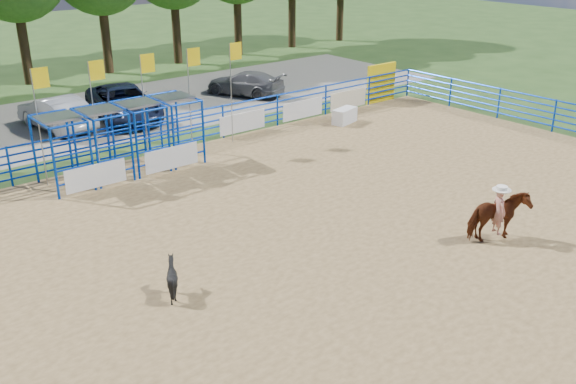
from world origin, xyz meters
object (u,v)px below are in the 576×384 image
object	(u,v)px
announcer_table	(345,116)
calf	(172,278)
car_c	(124,103)
car_d	(245,83)
horse_and_rider	(498,214)
car_b	(56,113)

from	to	relation	value
announcer_table	calf	bearing A→B (deg)	-149.02
announcer_table	car_c	distance (m)	10.54
announcer_table	car_d	world-z (taller)	car_d
horse_and_rider	calf	bearing A→B (deg)	159.62
car_c	car_d	bearing A→B (deg)	12.04
announcer_table	calf	xyz separation A→B (m)	(-13.91, -8.35, 0.13)
announcer_table	car_d	distance (m)	7.46
calf	car_c	bearing A→B (deg)	-41.47
car_c	car_d	world-z (taller)	car_c
car_d	car_c	bearing A→B (deg)	-21.77
announcer_table	car_c	world-z (taller)	car_c
announcer_table	car_d	xyz separation A→B (m)	(-0.41, 7.44, 0.28)
horse_and_rider	car_c	bearing A→B (deg)	98.09
horse_and_rider	car_b	bearing A→B (deg)	106.82
car_b	car_d	xyz separation A→B (m)	(10.41, -0.12, -0.12)
announcer_table	car_d	bearing A→B (deg)	93.13
calf	car_b	bearing A→B (deg)	-30.67
car_c	car_b	bearing A→B (deg)	-176.48
car_b	car_c	xyz separation A→B (m)	(3.13, -0.36, 0.02)
calf	car_b	world-z (taller)	car_b
announcer_table	car_c	size ratio (longest dim) A/B	0.23
car_b	car_d	size ratio (longest dim) A/B	1.04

